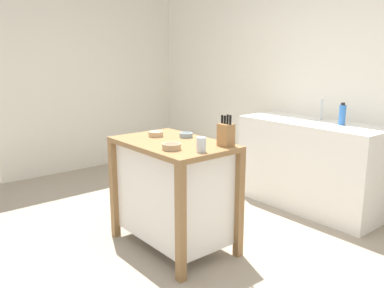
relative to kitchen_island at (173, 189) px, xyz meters
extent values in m
plane|color=gray|center=(0.12, -0.08, -0.50)|extent=(6.69, 6.69, 0.00)
cube|color=silver|center=(0.12, 1.99, 0.80)|extent=(5.69, 0.10, 2.60)
cube|color=silver|center=(-2.72, 0.66, 0.80)|extent=(0.10, 2.66, 2.60)
cube|color=olive|center=(0.00, 0.00, 0.38)|extent=(1.00, 0.64, 0.04)
cube|color=white|center=(0.00, 0.00, -0.02)|extent=(0.90, 0.54, 0.76)
cube|color=olive|center=(-0.47, -0.29, -0.07)|extent=(0.06, 0.06, 0.86)
cube|color=olive|center=(0.47, -0.29, -0.07)|extent=(0.06, 0.06, 0.86)
cube|color=olive|center=(-0.47, 0.29, -0.07)|extent=(0.06, 0.06, 0.86)
cube|color=olive|center=(0.47, 0.29, -0.07)|extent=(0.06, 0.06, 0.86)
cube|color=#9E7042|center=(0.38, 0.22, 0.48)|extent=(0.11, 0.09, 0.17)
cylinder|color=black|center=(0.34, 0.22, 0.60)|extent=(0.02, 0.02, 0.06)
cylinder|color=black|center=(0.37, 0.22, 0.60)|extent=(0.02, 0.02, 0.06)
cylinder|color=black|center=(0.40, 0.22, 0.60)|extent=(0.02, 0.02, 0.07)
cylinder|color=black|center=(0.43, 0.22, 0.60)|extent=(0.02, 0.02, 0.07)
cylinder|color=tan|center=(0.22, -0.18, 0.42)|extent=(0.14, 0.14, 0.05)
cylinder|color=brown|center=(0.22, -0.18, 0.44)|extent=(0.11, 0.11, 0.01)
cylinder|color=gray|center=(-0.06, 0.18, 0.42)|extent=(0.11, 0.11, 0.04)
cylinder|color=#49555B|center=(-0.06, 0.18, 0.43)|extent=(0.09, 0.09, 0.01)
cylinder|color=tan|center=(-0.25, 0.01, 0.42)|extent=(0.13, 0.13, 0.04)
cylinder|color=brown|center=(-0.25, 0.01, 0.44)|extent=(0.10, 0.10, 0.01)
cylinder|color=silver|center=(0.41, -0.05, 0.45)|extent=(0.07, 0.07, 0.11)
cube|color=#B7B2A8|center=(-0.74, 0.09, -0.20)|extent=(0.34, 0.26, 0.60)
cube|color=black|center=(-0.74, 0.09, 0.11)|extent=(0.36, 0.28, 0.03)
cube|color=white|center=(0.19, 1.64, -0.05)|extent=(1.50, 0.60, 0.91)
cube|color=silver|center=(0.19, 1.62, 0.39)|extent=(0.44, 0.36, 0.03)
cylinder|color=#B7BCC1|center=(0.19, 1.78, 0.52)|extent=(0.02, 0.02, 0.22)
cylinder|color=blue|center=(0.48, 1.68, 0.50)|extent=(0.06, 0.06, 0.19)
cylinder|color=black|center=(0.48, 1.68, 0.61)|extent=(0.04, 0.04, 0.02)
camera|label=1|loc=(2.53, -1.88, 1.09)|focal=37.71mm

